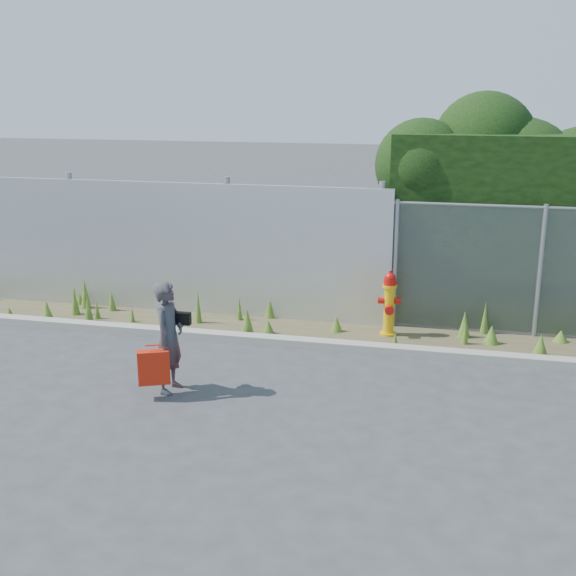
# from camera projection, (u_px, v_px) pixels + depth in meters

# --- Properties ---
(ground) EXTENTS (80.00, 80.00, 0.00)m
(ground) POSITION_uv_depth(u_px,v_px,m) (287.00, 397.00, 8.92)
(ground) COLOR #373739
(ground) RESTS_ON ground
(curb) EXTENTS (16.00, 0.22, 0.12)m
(curb) POSITION_uv_depth(u_px,v_px,m) (314.00, 344.00, 10.59)
(curb) COLOR gray
(curb) RESTS_ON ground
(weed_strip) EXTENTS (16.00, 1.29, 0.54)m
(weed_strip) POSITION_uv_depth(u_px,v_px,m) (381.00, 330.00, 10.97)
(weed_strip) COLOR #484129
(weed_strip) RESTS_ON ground
(corrugated_fence) EXTENTS (8.50, 0.21, 2.30)m
(corrugated_fence) POSITION_uv_depth(u_px,v_px,m) (139.00, 246.00, 12.13)
(corrugated_fence) COLOR silver
(corrugated_fence) RESTS_ON ground
(fire_hydrant) EXTENTS (0.35, 0.31, 1.03)m
(fire_hydrant) POSITION_uv_depth(u_px,v_px,m) (389.00, 305.00, 10.97)
(fire_hydrant) COLOR #DDA50B
(fire_hydrant) RESTS_ON ground
(woman) EXTENTS (0.39, 0.55, 1.42)m
(woman) POSITION_uv_depth(u_px,v_px,m) (169.00, 337.00, 8.93)
(woman) COLOR #0E5559
(woman) RESTS_ON ground
(red_tote_bag) EXTENTS (0.39, 0.14, 0.51)m
(red_tote_bag) POSITION_uv_depth(u_px,v_px,m) (154.00, 367.00, 8.78)
(red_tote_bag) COLOR #A42809
(black_shoulder_bag) EXTENTS (0.21, 0.09, 0.16)m
(black_shoulder_bag) POSITION_uv_depth(u_px,v_px,m) (182.00, 318.00, 8.98)
(black_shoulder_bag) COLOR black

